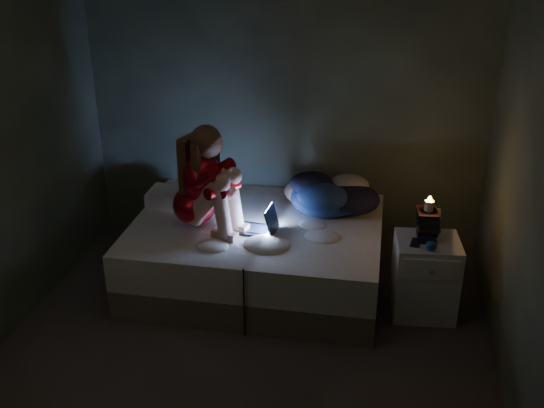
% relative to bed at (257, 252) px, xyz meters
% --- Properties ---
extents(floor, '(3.60, 3.80, 0.02)m').
position_rel_bed_xyz_m(floor, '(0.10, -1.10, -0.29)').
color(floor, '#453A37').
rests_on(floor, ground).
extents(wall_back, '(3.60, 0.02, 2.60)m').
position_rel_bed_xyz_m(wall_back, '(0.10, 0.81, 1.02)').
color(wall_back, '#2F3429').
rests_on(wall_back, ground).
extents(wall_right, '(0.02, 3.80, 2.60)m').
position_rel_bed_xyz_m(wall_right, '(1.91, -1.10, 1.02)').
color(wall_right, '#2F3429').
rests_on(wall_right, ground).
extents(bed, '(2.07, 1.55, 0.57)m').
position_rel_bed_xyz_m(bed, '(0.00, 0.00, 0.00)').
color(bed, '#B4AEA0').
rests_on(bed, ground).
extents(pillow, '(0.44, 0.31, 0.13)m').
position_rel_bed_xyz_m(pillow, '(-0.80, 0.24, 0.35)').
color(pillow, silver).
rests_on(pillow, bed).
extents(woman, '(0.64, 0.52, 0.89)m').
position_rel_bed_xyz_m(woman, '(-0.49, -0.13, 0.73)').
color(woman, maroon).
rests_on(woman, bed).
extents(laptop, '(0.37, 0.27, 0.24)m').
position_rel_bed_xyz_m(laptop, '(0.01, -0.15, 0.40)').
color(laptop, black).
rests_on(laptop, bed).
extents(clothes_pile, '(0.75, 0.68, 0.37)m').
position_rel_bed_xyz_m(clothes_pile, '(0.53, 0.31, 0.47)').
color(clothes_pile, '#1A234C').
rests_on(clothes_pile, bed).
extents(nightstand, '(0.52, 0.47, 0.64)m').
position_rel_bed_xyz_m(nightstand, '(1.39, -0.22, 0.04)').
color(nightstand, silver).
rests_on(nightstand, ground).
extents(book_stack, '(0.19, 0.25, 0.23)m').
position_rel_bed_xyz_m(book_stack, '(1.37, -0.17, 0.47)').
color(book_stack, black).
rests_on(book_stack, nightstand).
extents(candle, '(0.07, 0.07, 0.08)m').
position_rel_bed_xyz_m(candle, '(1.37, -0.17, 0.63)').
color(candle, beige).
rests_on(candle, book_stack).
extents(phone, '(0.11, 0.15, 0.01)m').
position_rel_bed_xyz_m(phone, '(1.29, -0.27, 0.37)').
color(phone, black).
rests_on(phone, nightstand).
extents(blue_orb, '(0.08, 0.08, 0.08)m').
position_rel_bed_xyz_m(blue_orb, '(1.38, -0.37, 0.40)').
color(blue_orb, navy).
rests_on(blue_orb, nightstand).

